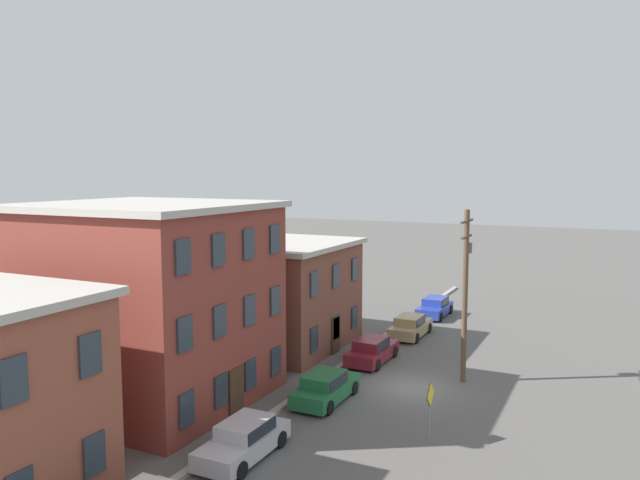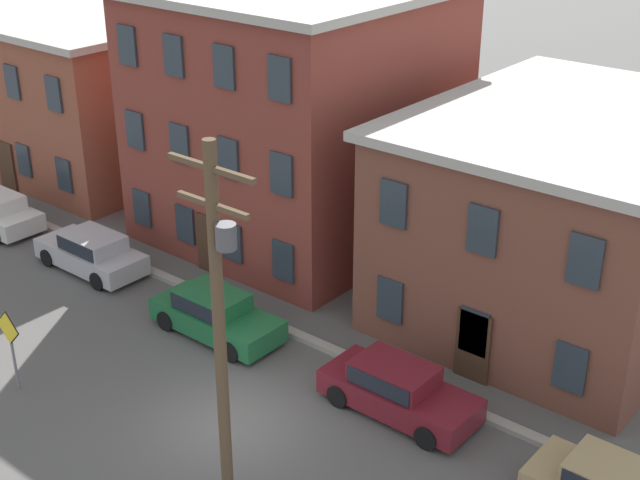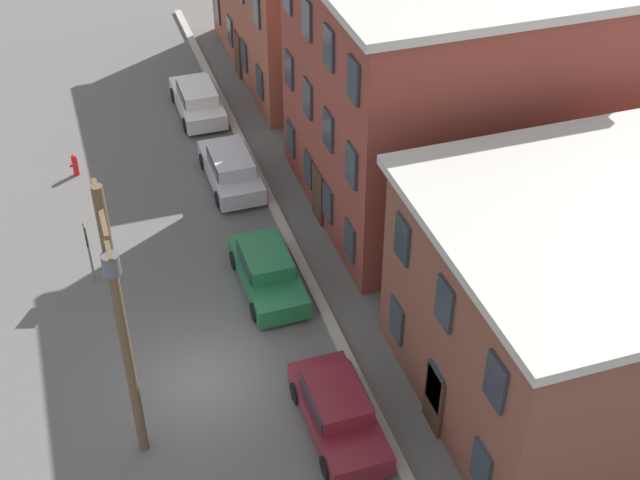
{
  "view_description": "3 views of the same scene",
  "coord_description": "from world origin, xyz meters",
  "px_view_note": "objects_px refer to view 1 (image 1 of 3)",
  "views": [
    {
      "loc": [
        -29.76,
        -9.36,
        10.99
      ],
      "look_at": [
        -1.12,
        4.58,
        7.47
      ],
      "focal_mm": 35.0,
      "sensor_mm": 36.0,
      "label": 1
    },
    {
      "loc": [
        14.32,
        -13.66,
        14.62
      ],
      "look_at": [
        -0.89,
        4.81,
        3.47
      ],
      "focal_mm": 50.0,
      "sensor_mm": 36.0,
      "label": 2
    },
    {
      "loc": [
        19.43,
        -2.58,
        20.31
      ],
      "look_at": [
        -1.25,
        4.17,
        3.56
      ],
      "focal_mm": 50.0,
      "sensor_mm": 36.0,
      "label": 3
    }
  ],
  "objects_px": {
    "car_green": "(325,386)",
    "car_maroon": "(372,349)",
    "car_tan": "(410,325)",
    "car_blue": "(435,306)",
    "car_silver": "(244,438)",
    "utility_pole": "(465,286)",
    "caution_sign": "(430,402)"
  },
  "relations": [
    {
      "from": "car_tan",
      "to": "car_silver",
      "type": "bearing_deg",
      "value": 179.03
    },
    {
      "from": "car_green",
      "to": "car_tan",
      "type": "relative_size",
      "value": 1.0
    },
    {
      "from": "car_silver",
      "to": "utility_pole",
      "type": "height_order",
      "value": "utility_pole"
    },
    {
      "from": "car_tan",
      "to": "car_blue",
      "type": "xyz_separation_m",
      "value": [
        6.52,
        0.14,
        0.0
      ]
    },
    {
      "from": "car_silver",
      "to": "caution_sign",
      "type": "xyz_separation_m",
      "value": [
        4.44,
        -6.07,
        0.94
      ]
    },
    {
      "from": "car_silver",
      "to": "car_maroon",
      "type": "xyz_separation_m",
      "value": [
        13.43,
        -0.07,
        0.0
      ]
    },
    {
      "from": "car_tan",
      "to": "car_blue",
      "type": "height_order",
      "value": "same"
    },
    {
      "from": "car_silver",
      "to": "utility_pole",
      "type": "distance_m",
      "value": 14.33
    },
    {
      "from": "car_tan",
      "to": "car_blue",
      "type": "relative_size",
      "value": 1.0
    },
    {
      "from": "car_silver",
      "to": "car_blue",
      "type": "distance_m",
      "value": 26.34
    },
    {
      "from": "car_silver",
      "to": "car_tan",
      "type": "distance_m",
      "value": 19.82
    },
    {
      "from": "car_maroon",
      "to": "car_blue",
      "type": "relative_size",
      "value": 1.0
    },
    {
      "from": "car_blue",
      "to": "car_maroon",
      "type": "bearing_deg",
      "value": 179.42
    },
    {
      "from": "car_silver",
      "to": "car_green",
      "type": "bearing_deg",
      "value": -2.77
    },
    {
      "from": "car_maroon",
      "to": "car_blue",
      "type": "height_order",
      "value": "same"
    },
    {
      "from": "car_silver",
      "to": "caution_sign",
      "type": "height_order",
      "value": "caution_sign"
    },
    {
      "from": "car_maroon",
      "to": "car_blue",
      "type": "xyz_separation_m",
      "value": [
        12.91,
        -0.13,
        0.0
      ]
    },
    {
      "from": "car_blue",
      "to": "caution_sign",
      "type": "bearing_deg",
      "value": -164.98
    },
    {
      "from": "car_blue",
      "to": "car_silver",
      "type": "bearing_deg",
      "value": 179.57
    },
    {
      "from": "car_tan",
      "to": "utility_pole",
      "type": "distance_m",
      "value": 10.03
    },
    {
      "from": "car_maroon",
      "to": "caution_sign",
      "type": "xyz_separation_m",
      "value": [
        -8.99,
        -6.01,
        0.94
      ]
    },
    {
      "from": "caution_sign",
      "to": "car_green",
      "type": "bearing_deg",
      "value": 69.12
    },
    {
      "from": "caution_sign",
      "to": "car_tan",
      "type": "bearing_deg",
      "value": 20.47
    },
    {
      "from": "utility_pole",
      "to": "caution_sign",
      "type": "bearing_deg",
      "value": -176.54
    },
    {
      "from": "car_silver",
      "to": "car_green",
      "type": "relative_size",
      "value": 1.0
    },
    {
      "from": "car_green",
      "to": "car_tan",
      "type": "height_order",
      "value": "same"
    },
    {
      "from": "car_blue",
      "to": "car_tan",
      "type": "bearing_deg",
      "value": -178.8
    },
    {
      "from": "car_blue",
      "to": "utility_pole",
      "type": "relative_size",
      "value": 0.49
    },
    {
      "from": "car_green",
      "to": "utility_pole",
      "type": "bearing_deg",
      "value": -42.12
    },
    {
      "from": "car_green",
      "to": "car_blue",
      "type": "xyz_separation_m",
      "value": [
        19.7,
        0.12,
        0.0
      ]
    },
    {
      "from": "car_blue",
      "to": "utility_pole",
      "type": "distance_m",
      "value": 15.51
    },
    {
      "from": "car_green",
      "to": "car_maroon",
      "type": "relative_size",
      "value": 1.0
    }
  ]
}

